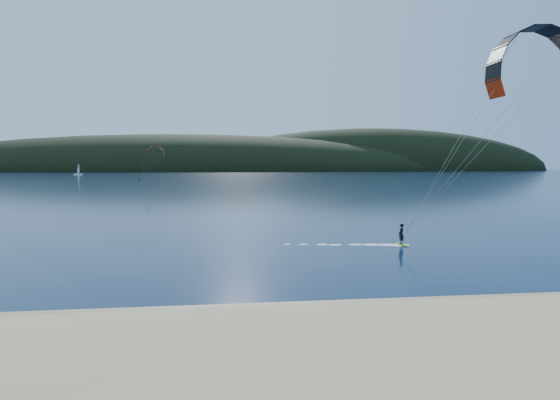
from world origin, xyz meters
name	(u,v)px	position (x,y,z in m)	size (l,w,h in m)	color
ground	(268,347)	(0.00, 0.00, 0.00)	(1800.00, 1800.00, 0.00)	#071534
wet_sand	(258,311)	(0.00, 4.50, 0.05)	(220.00, 2.50, 0.10)	#8A7250
headland	(220,171)	(0.63, 745.28, 0.00)	(1200.00, 310.00, 140.00)	black
kitesurfer_near	(529,81)	(23.31, 18.70, 13.95)	(24.48, 6.94, 18.17)	#9AC817
kitesurfer_far	(155,155)	(-28.94, 193.77, 11.86)	(12.08, 6.42, 14.35)	#9AC817
sailboat	(78,174)	(-117.82, 400.77, 0.73)	(7.12, 4.48, 9.96)	white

